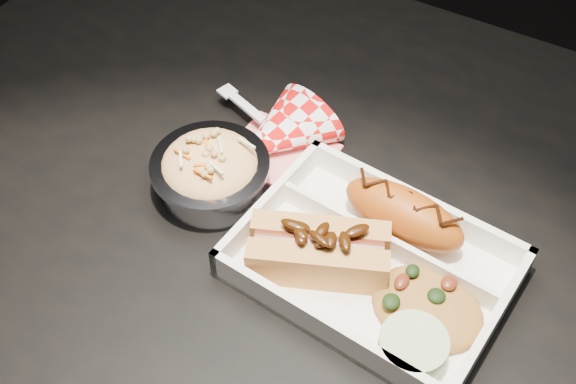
{
  "coord_description": "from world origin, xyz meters",
  "views": [
    {
      "loc": [
        0.15,
        -0.42,
        1.33
      ],
      "look_at": [
        -0.07,
        -0.03,
        0.81
      ],
      "focal_mm": 45.0,
      "sensor_mm": 36.0,
      "label": 1
    }
  ],
  "objects_px": {
    "food_tray": "(372,267)",
    "napkin_fork": "(278,135)",
    "dining_table": "(357,286)",
    "foil_coleslaw_cup": "(210,170)",
    "fried_pastry": "(403,214)",
    "hotdog": "(319,249)"
  },
  "relations": [
    {
      "from": "food_tray",
      "to": "napkin_fork",
      "type": "height_order",
      "value": "napkin_fork"
    },
    {
      "from": "dining_table",
      "to": "foil_coleslaw_cup",
      "type": "xyz_separation_m",
      "value": [
        -0.17,
        -0.02,
        0.12
      ]
    },
    {
      "from": "fried_pastry",
      "to": "hotdog",
      "type": "relative_size",
      "value": 0.89
    },
    {
      "from": "fried_pastry",
      "to": "foil_coleslaw_cup",
      "type": "relative_size",
      "value": 1.04
    },
    {
      "from": "food_tray",
      "to": "hotdog",
      "type": "bearing_deg",
      "value": -149.23
    },
    {
      "from": "food_tray",
      "to": "napkin_fork",
      "type": "bearing_deg",
      "value": 153.33
    },
    {
      "from": "dining_table",
      "to": "fried_pastry",
      "type": "distance_m",
      "value": 0.13
    },
    {
      "from": "food_tray",
      "to": "napkin_fork",
      "type": "distance_m",
      "value": 0.19
    },
    {
      "from": "foil_coleslaw_cup",
      "to": "napkin_fork",
      "type": "bearing_deg",
      "value": 73.29
    },
    {
      "from": "food_tray",
      "to": "hotdog",
      "type": "height_order",
      "value": "hotdog"
    },
    {
      "from": "food_tray",
      "to": "foil_coleslaw_cup",
      "type": "relative_size",
      "value": 2.14
    },
    {
      "from": "food_tray",
      "to": "dining_table",
      "type": "bearing_deg",
      "value": 131.38
    },
    {
      "from": "foil_coleslaw_cup",
      "to": "napkin_fork",
      "type": "xyz_separation_m",
      "value": [
        0.03,
        0.09,
        -0.01
      ]
    },
    {
      "from": "hotdog",
      "to": "foil_coleslaw_cup",
      "type": "relative_size",
      "value": 1.17
    },
    {
      "from": "fried_pastry",
      "to": "hotdog",
      "type": "height_order",
      "value": "hotdog"
    },
    {
      "from": "food_tray",
      "to": "hotdog",
      "type": "xyz_separation_m",
      "value": [
        -0.05,
        -0.02,
        0.02
      ]
    },
    {
      "from": "hotdog",
      "to": "napkin_fork",
      "type": "distance_m",
      "value": 0.17
    },
    {
      "from": "food_tray",
      "to": "hotdog",
      "type": "distance_m",
      "value": 0.06
    },
    {
      "from": "dining_table",
      "to": "hotdog",
      "type": "xyz_separation_m",
      "value": [
        -0.02,
        -0.06,
        0.12
      ]
    },
    {
      "from": "food_tray",
      "to": "fried_pastry",
      "type": "xyz_separation_m",
      "value": [
        0.0,
        0.05,
        0.02
      ]
    },
    {
      "from": "foil_coleslaw_cup",
      "to": "hotdog",
      "type": "bearing_deg",
      "value": -13.19
    },
    {
      "from": "fried_pastry",
      "to": "foil_coleslaw_cup",
      "type": "distance_m",
      "value": 0.2
    }
  ]
}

